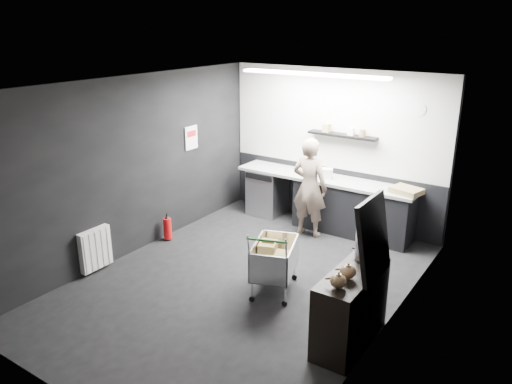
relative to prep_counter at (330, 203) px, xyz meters
The scene contains 22 objects.
floor 2.47m from the prep_counter, 93.20° to the right, with size 5.50×5.50×0.00m, color black.
ceiling 3.30m from the prep_counter, 93.20° to the right, with size 5.50×5.50×0.00m, color silver.
wall_back 0.96m from the prep_counter, 112.30° to the left, with size 5.50×5.50×0.00m, color black.
wall_front 5.25m from the prep_counter, 91.50° to the right, with size 5.50×5.50×0.00m, color black.
wall_left 3.35m from the prep_counter, 131.43° to the right, with size 5.50×5.50×0.00m, color black.
wall_right 3.18m from the prep_counter, 52.38° to the right, with size 5.50×5.50×0.00m, color black.
kitchen_wall_panel 1.43m from the prep_counter, 113.58° to the left, with size 3.95×0.02×1.70m, color silver.
dado_panel 0.34m from the prep_counter, 113.58° to the left, with size 3.95×0.02×1.00m, color black.
floating_shelf 1.18m from the prep_counter, 72.13° to the left, with size 1.20×0.22×0.04m, color black.
wall_clock 2.13m from the prep_counter, 13.36° to the left, with size 0.20×0.20×0.03m, color white.
poster 2.63m from the prep_counter, 152.11° to the right, with size 0.02×0.30×0.40m, color white.
poster_red_band 2.66m from the prep_counter, 152.05° to the right, with size 0.01×0.22×0.10m, color red.
radiator 3.92m from the prep_counter, 122.01° to the right, with size 0.10×0.50×0.60m, color white.
ceiling_strip 2.29m from the prep_counter, 103.37° to the right, with size 2.40×0.20×0.04m, color white.
prep_counter is the anchor object (origin of this frame).
person 0.61m from the prep_counter, 111.34° to the right, with size 0.61×0.40×1.67m, color #BEAD97.
shopping_cart 2.38m from the prep_counter, 82.06° to the right, with size 0.77×1.02×0.94m.
sideboard 3.26m from the prep_counter, 59.79° to the right, with size 0.49×1.15×1.73m.
fire_extinguisher 2.79m from the prep_counter, 135.58° to the right, with size 0.13×0.13×0.44m.
cardboard_box 1.38m from the prep_counter, ahead, with size 0.45×0.34×0.09m, color #95814F.
pink_tub 0.64m from the prep_counter, behind, with size 0.22×0.22×0.22m, color silver.
white_container 0.54m from the prep_counter, 147.63° to the right, with size 0.20×0.15×0.18m, color white.
Camera 1 is at (3.56, -4.98, 3.43)m, focal length 35.00 mm.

